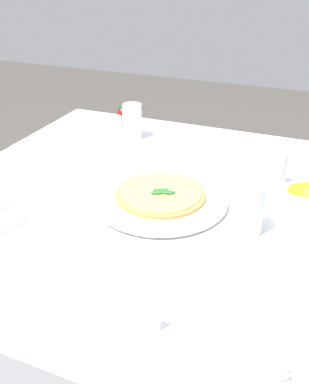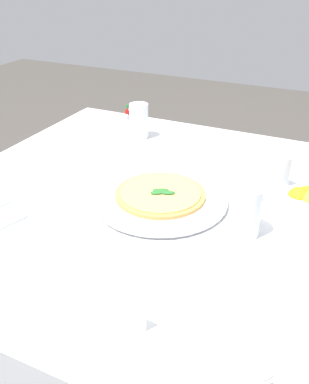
% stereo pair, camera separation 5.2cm
% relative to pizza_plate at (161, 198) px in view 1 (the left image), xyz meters
% --- Properties ---
extents(ground_plane, '(8.00, 8.00, 0.00)m').
position_rel_pizza_plate_xyz_m(ground_plane, '(0.02, 0.04, -0.75)').
color(ground_plane, '#4C4742').
extents(dining_table, '(1.15, 1.15, 0.74)m').
position_rel_pizza_plate_xyz_m(dining_table, '(0.02, 0.04, -0.14)').
color(dining_table, white).
rests_on(dining_table, ground_plane).
extents(pizza_plate, '(0.36, 0.36, 0.02)m').
position_rel_pizza_plate_xyz_m(pizza_plate, '(0.00, 0.00, 0.00)').
color(pizza_plate, white).
rests_on(pizza_plate, dining_table).
extents(pizza, '(0.24, 0.24, 0.02)m').
position_rel_pizza_plate_xyz_m(pizza, '(-0.00, -0.00, 0.01)').
color(pizza, tan).
rests_on(pizza, pizza_plate).
extents(water_glass_far_left, '(0.07, 0.07, 0.12)m').
position_rel_pizza_plate_xyz_m(water_glass_far_left, '(-0.05, -0.24, 0.05)').
color(water_glass_far_left, white).
rests_on(water_glass_far_left, dining_table).
extents(water_glass_back_corner, '(0.06, 0.06, 0.10)m').
position_rel_pizza_plate_xyz_m(water_glass_back_corner, '(0.21, -0.27, 0.03)').
color(water_glass_back_corner, white).
rests_on(water_glass_back_corner, dining_table).
extents(water_glass_far_right, '(0.07, 0.07, 0.12)m').
position_rel_pizza_plate_xyz_m(water_glass_far_right, '(0.38, 0.26, 0.05)').
color(water_glass_far_right, white).
rests_on(water_glass_far_right, dining_table).
extents(citrus_bowl, '(0.15, 0.15, 0.07)m').
position_rel_pizza_plate_xyz_m(citrus_bowl, '(0.11, -0.36, 0.02)').
color(citrus_bowl, white).
rests_on(citrus_bowl, dining_table).
extents(hot_sauce_bottle, '(0.02, 0.02, 0.08)m').
position_rel_pizza_plate_xyz_m(hot_sauce_bottle, '(0.48, 0.36, 0.02)').
color(hot_sauce_bottle, '#B7140F').
rests_on(hot_sauce_bottle, dining_table).
extents(salt_shaker, '(0.03, 0.03, 0.06)m').
position_rel_pizza_plate_xyz_m(salt_shaker, '(0.50, 0.37, 0.01)').
color(salt_shaker, white).
rests_on(salt_shaker, dining_table).
extents(pepper_shaker, '(0.03, 0.03, 0.06)m').
position_rel_pizza_plate_xyz_m(pepper_shaker, '(0.45, 0.35, 0.01)').
color(pepper_shaker, white).
rests_on(pepper_shaker, dining_table).
extents(menu_card, '(0.02, 0.09, 0.06)m').
position_rel_pizza_plate_xyz_m(menu_card, '(-0.41, -0.12, 0.02)').
color(menu_card, white).
rests_on(menu_card, dining_table).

